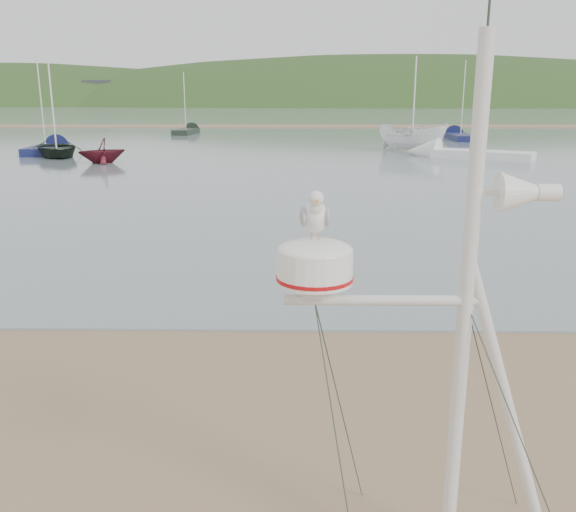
{
  "coord_description": "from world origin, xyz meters",
  "views": [
    {
      "loc": [
        1.76,
        -5.67,
        3.93
      ],
      "look_at": [
        1.66,
        1.0,
        2.14
      ],
      "focal_mm": 38.0,
      "sensor_mm": 36.0,
      "label": 1
    }
  ],
  "objects_px": {
    "boat_dark": "(53,116)",
    "boat_white": "(414,114)",
    "sailboat_white_near": "(447,153)",
    "sailboat_blue_near": "(54,147)",
    "sailboat_blue_far": "(455,135)",
    "sailboat_dark_mid": "(190,130)",
    "boat_red": "(101,139)",
    "mast_rig": "(447,455)"
  },
  "relations": [
    {
      "from": "sailboat_blue_near",
      "to": "mast_rig",
      "type": "bearing_deg",
      "value": -64.9
    },
    {
      "from": "boat_red",
      "to": "sailboat_blue_far",
      "type": "relative_size",
      "value": 0.37
    },
    {
      "from": "sailboat_white_near",
      "to": "sailboat_blue_near",
      "type": "distance_m",
      "value": 26.78
    },
    {
      "from": "mast_rig",
      "to": "sailboat_blue_far",
      "type": "height_order",
      "value": "sailboat_blue_far"
    },
    {
      "from": "boat_red",
      "to": "sailboat_dark_mid",
      "type": "distance_m",
      "value": 27.46
    },
    {
      "from": "boat_dark",
      "to": "boat_white",
      "type": "distance_m",
      "value": 23.5
    },
    {
      "from": "mast_rig",
      "to": "sailboat_dark_mid",
      "type": "distance_m",
      "value": 59.78
    },
    {
      "from": "boat_dark",
      "to": "sailboat_blue_far",
      "type": "height_order",
      "value": "sailboat_blue_far"
    },
    {
      "from": "sailboat_blue_far",
      "to": "sailboat_dark_mid",
      "type": "height_order",
      "value": "sailboat_blue_far"
    },
    {
      "from": "boat_dark",
      "to": "boat_white",
      "type": "xyz_separation_m",
      "value": [
        23.14,
        4.06,
        0.01
      ]
    },
    {
      "from": "boat_white",
      "to": "sailboat_blue_far",
      "type": "bearing_deg",
      "value": 7.57
    },
    {
      "from": "sailboat_white_near",
      "to": "boat_white",
      "type": "bearing_deg",
      "value": 111.59
    },
    {
      "from": "boat_dark",
      "to": "boat_red",
      "type": "relative_size",
      "value": 1.87
    },
    {
      "from": "boat_dark",
      "to": "sailboat_blue_near",
      "type": "bearing_deg",
      "value": 86.45
    },
    {
      "from": "boat_red",
      "to": "sailboat_blue_far",
      "type": "xyz_separation_m",
      "value": [
        25.41,
        20.38,
        -1.07
      ]
    },
    {
      "from": "mast_rig",
      "to": "boat_white",
      "type": "distance_m",
      "value": 39.24
    },
    {
      "from": "boat_dark",
      "to": "sailboat_dark_mid",
      "type": "distance_m",
      "value": 24.48
    },
    {
      "from": "sailboat_white_near",
      "to": "boat_red",
      "type": "bearing_deg",
      "value": -170.05
    },
    {
      "from": "boat_dark",
      "to": "sailboat_white_near",
      "type": "xyz_separation_m",
      "value": [
        24.68,
        0.18,
        -2.23
      ]
    },
    {
      "from": "boat_white",
      "to": "sailboat_blue_far",
      "type": "xyz_separation_m",
      "value": [
        6.23,
        12.87,
        -2.25
      ]
    },
    {
      "from": "mast_rig",
      "to": "sailboat_dark_mid",
      "type": "xyz_separation_m",
      "value": [
        -11.98,
        58.56,
        -0.97
      ]
    },
    {
      "from": "boat_dark",
      "to": "sailboat_blue_near",
      "type": "relative_size",
      "value": 0.7
    },
    {
      "from": "sailboat_dark_mid",
      "to": "sailboat_blue_far",
      "type": "bearing_deg",
      "value": -15.78
    },
    {
      "from": "sailboat_blue_far",
      "to": "boat_red",
      "type": "bearing_deg",
      "value": -141.27
    },
    {
      "from": "mast_rig",
      "to": "boat_dark",
      "type": "distance_m",
      "value": 38.27
    },
    {
      "from": "boat_dark",
      "to": "sailboat_blue_far",
      "type": "distance_m",
      "value": 33.97
    },
    {
      "from": "boat_white",
      "to": "sailboat_blue_near",
      "type": "distance_m",
      "value": 25.05
    },
    {
      "from": "mast_rig",
      "to": "boat_dark",
      "type": "xyz_separation_m",
      "value": [
        -16.36,
        34.57,
        1.26
      ]
    },
    {
      "from": "mast_rig",
      "to": "sailboat_white_near",
      "type": "bearing_deg",
      "value": 76.53
    },
    {
      "from": "boat_white",
      "to": "sailboat_blue_near",
      "type": "xyz_separation_m",
      "value": [
        -24.95,
        0.13,
        -2.25
      ]
    },
    {
      "from": "boat_white",
      "to": "sailboat_white_near",
      "type": "bearing_deg",
      "value": -125.01
    },
    {
      "from": "sailboat_blue_near",
      "to": "sailboat_dark_mid",
      "type": "xyz_separation_m",
      "value": [
        6.18,
        19.8,
        0.0
      ]
    },
    {
      "from": "boat_dark",
      "to": "sailboat_white_near",
      "type": "distance_m",
      "value": 24.78
    },
    {
      "from": "boat_red",
      "to": "sailboat_blue_near",
      "type": "xyz_separation_m",
      "value": [
        -5.77,
        7.64,
        -1.07
      ]
    },
    {
      "from": "sailboat_blue_near",
      "to": "sailboat_blue_far",
      "type": "height_order",
      "value": "sailboat_blue_far"
    },
    {
      "from": "boat_dark",
      "to": "sailboat_white_near",
      "type": "relative_size",
      "value": 0.64
    },
    {
      "from": "boat_red",
      "to": "sailboat_blue_far",
      "type": "distance_m",
      "value": 32.58
    },
    {
      "from": "boat_white",
      "to": "boat_red",
      "type": "bearing_deg",
      "value": 144.79
    },
    {
      "from": "sailboat_blue_far",
      "to": "sailboat_dark_mid",
      "type": "distance_m",
      "value": 25.97
    },
    {
      "from": "sailboat_white_near",
      "to": "sailboat_dark_mid",
      "type": "bearing_deg",
      "value": 130.45
    },
    {
      "from": "boat_white",
      "to": "boat_dark",
      "type": "bearing_deg",
      "value": 133.34
    },
    {
      "from": "sailboat_dark_mid",
      "to": "sailboat_blue_near",
      "type": "bearing_deg",
      "value": -107.34
    }
  ]
}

